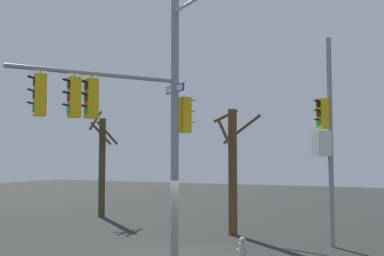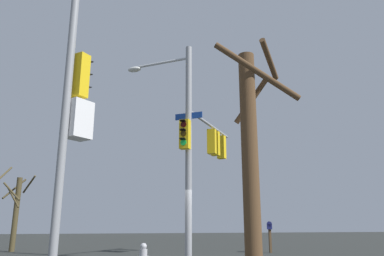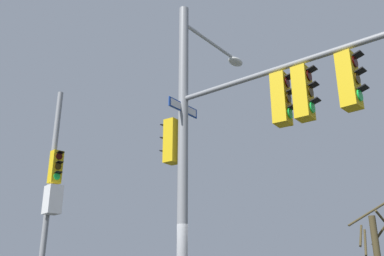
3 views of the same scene
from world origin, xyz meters
The scene contains 5 objects.
main_signal_pole_assembly centered at (-0.39, -1.37, 4.69)m, with size 5.28×4.65×8.18m.
secondary_pole_assembly centered at (3.96, 4.27, 3.96)m, with size 0.72×0.71×7.59m.
fire_hydrant centered at (1.89, 0.97, 0.34)m, with size 0.38×0.24×0.73m.
bare_tree_behind_pole centered at (0.00, 5.35, 2.80)m, with size 1.88×1.70×5.29m.
bare_tree_corner centered at (-8.42, 7.76, 2.87)m, with size 1.44×1.42×5.83m.
Camera 1 is at (6.53, -12.68, 3.18)m, focal length 42.60 mm.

